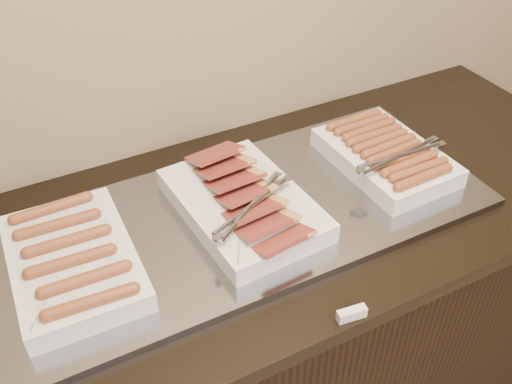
% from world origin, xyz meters
% --- Properties ---
extents(counter, '(2.06, 0.76, 0.90)m').
position_xyz_m(counter, '(0.00, 2.13, 0.45)').
color(counter, black).
rests_on(counter, ground).
extents(warming_tray, '(1.20, 0.50, 0.02)m').
position_xyz_m(warming_tray, '(-0.01, 2.13, 0.91)').
color(warming_tray, gray).
rests_on(warming_tray, counter).
extents(dish_left, '(0.25, 0.37, 0.07)m').
position_xyz_m(dish_left, '(-0.39, 2.13, 0.95)').
color(dish_left, silver).
rests_on(dish_left, warming_tray).
extents(dish_center, '(0.29, 0.43, 0.09)m').
position_xyz_m(dish_center, '(-0.00, 2.13, 0.95)').
color(dish_center, silver).
rests_on(dish_center, warming_tray).
extents(dish_right, '(0.26, 0.35, 0.08)m').
position_xyz_m(dish_right, '(0.41, 2.13, 0.95)').
color(dish_right, silver).
rests_on(dish_right, warming_tray).
extents(label_holder, '(0.06, 0.03, 0.02)m').
position_xyz_m(label_holder, '(0.06, 1.77, 0.91)').
color(label_holder, silver).
rests_on(label_holder, counter).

